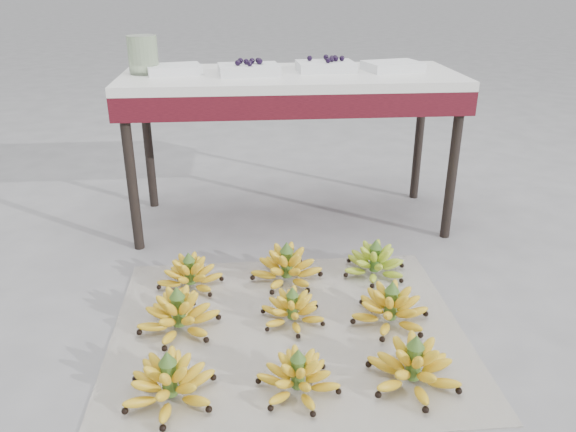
{
  "coord_description": "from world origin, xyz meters",
  "views": [
    {
      "loc": [
        -0.22,
        -1.63,
        1.19
      ],
      "look_at": [
        -0.05,
        0.38,
        0.31
      ],
      "focal_mm": 35.0,
      "sensor_mm": 36.0,
      "label": 1
    }
  ],
  "objects": [
    {
      "name": "bunch_back_right",
      "position": [
        0.32,
        0.42,
        0.06
      ],
      "size": [
        0.27,
        0.27,
        0.16
      ],
      "rotation": [
        0.0,
        0.0,
        0.01
      ],
      "color": "#92B72E",
      "rests_on": "newspaper_mat"
    },
    {
      "name": "bunch_front_center",
      "position": [
        -0.08,
        -0.28,
        0.06
      ],
      "size": [
        0.31,
        0.31,
        0.16
      ],
      "rotation": [
        0.0,
        0.0,
        0.26
      ],
      "color": "yellow",
      "rests_on": "newspaper_mat"
    },
    {
      "name": "ground",
      "position": [
        0.0,
        0.0,
        0.0
      ],
      "size": [
        60.0,
        60.0,
        0.0
      ],
      "primitive_type": "plane",
      "color": "slate",
      "rests_on": "ground"
    },
    {
      "name": "tray_far_right",
      "position": [
        0.51,
        1.05,
        0.77
      ],
      "size": [
        0.29,
        0.24,
        0.04
      ],
      "color": "silver",
      "rests_on": "vendor_table"
    },
    {
      "name": "bunch_back_left",
      "position": [
        -0.45,
        0.38,
        0.06
      ],
      "size": [
        0.3,
        0.3,
        0.16
      ],
      "rotation": [
        0.0,
        0.0,
        0.15
      ],
      "color": "yellow",
      "rests_on": "newspaper_mat"
    },
    {
      "name": "vendor_table",
      "position": [
        0.02,
        1.03,
        0.67
      ],
      "size": [
        1.57,
        0.63,
        0.75
      ],
      "color": "black",
      "rests_on": "ground"
    },
    {
      "name": "tray_far_left",
      "position": [
        -0.52,
        1.06,
        0.77
      ],
      "size": [
        0.27,
        0.22,
        0.04
      ],
      "color": "silver",
      "rests_on": "vendor_table"
    },
    {
      "name": "bunch_mid_left",
      "position": [
        -0.47,
        0.08,
        0.07
      ],
      "size": [
        0.34,
        0.34,
        0.18
      ],
      "rotation": [
        0.0,
        0.0,
        -0.21
      ],
      "color": "yellow",
      "rests_on": "newspaper_mat"
    },
    {
      "name": "bunch_front_left",
      "position": [
        -0.46,
        -0.28,
        0.07
      ],
      "size": [
        0.34,
        0.34,
        0.17
      ],
      "rotation": [
        0.0,
        0.0,
        0.24
      ],
      "color": "yellow",
      "rests_on": "newspaper_mat"
    },
    {
      "name": "bunch_mid_right",
      "position": [
        0.3,
        0.06,
        0.07
      ],
      "size": [
        0.37,
        0.37,
        0.17
      ],
      "rotation": [
        0.0,
        0.0,
        -0.39
      ],
      "color": "yellow",
      "rests_on": "newspaper_mat"
    },
    {
      "name": "tray_right",
      "position": [
        0.19,
        1.07,
        0.78
      ],
      "size": [
        0.28,
        0.21,
        0.07
      ],
      "color": "silver",
      "rests_on": "vendor_table"
    },
    {
      "name": "glass_jar",
      "position": [
        -0.66,
        1.06,
        0.84
      ],
      "size": [
        0.18,
        0.18,
        0.17
      ],
      "primitive_type": "cylinder",
      "rotation": [
        0.0,
        0.0,
        -0.39
      ],
      "color": "beige",
      "rests_on": "vendor_table"
    },
    {
      "name": "tray_left",
      "position": [
        -0.18,
        1.0,
        0.78
      ],
      "size": [
        0.29,
        0.22,
        0.07
      ],
      "color": "silver",
      "rests_on": "vendor_table"
    },
    {
      "name": "bunch_mid_center",
      "position": [
        -0.06,
        0.1,
        0.06
      ],
      "size": [
        0.28,
        0.28,
        0.15
      ],
      "rotation": [
        0.0,
        0.0,
        0.18
      ],
      "color": "yellow",
      "rests_on": "newspaper_mat"
    },
    {
      "name": "newspaper_mat",
      "position": [
        -0.08,
        0.05,
        0.0
      ],
      "size": [
        1.25,
        1.05,
        0.01
      ],
      "primitive_type": "cube",
      "rotation": [
        0.0,
        0.0,
        0.0
      ],
      "color": "white",
      "rests_on": "ground"
    },
    {
      "name": "bunch_front_right",
      "position": [
        0.28,
        -0.27,
        0.07
      ],
      "size": [
        0.36,
        0.36,
        0.18
      ],
      "rotation": [
        0.0,
        0.0,
        0.3
      ],
      "color": "yellow",
      "rests_on": "newspaper_mat"
    },
    {
      "name": "bunch_back_center",
      "position": [
        -0.05,
        0.4,
        0.07
      ],
      "size": [
        0.36,
        0.36,
        0.18
      ],
      "rotation": [
        0.0,
        0.0,
        -0.28
      ],
      "color": "yellow",
      "rests_on": "newspaper_mat"
    }
  ]
}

